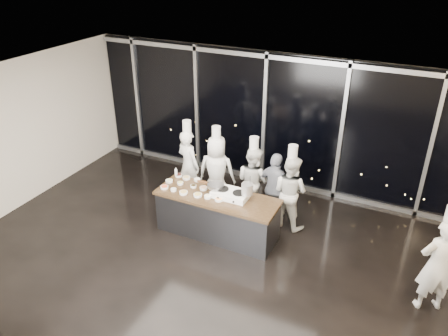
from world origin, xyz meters
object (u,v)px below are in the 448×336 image
object	(u,v)px
stove	(231,194)
chef_right	(290,191)
guest	(275,189)
stock_pot	(247,189)
chef_side	(438,264)
demo_counter	(217,215)
chef_far_left	(189,165)
frying_pan	(215,185)
chef_center	(253,180)
chef_left	(217,171)

from	to	relation	value
stove	chef_right	size ratio (longest dim) A/B	0.39
stove	guest	distance (m)	1.07
stock_pot	chef_side	bearing A→B (deg)	-6.82
chef_right	stove	bearing A→B (deg)	58.05
demo_counter	guest	world-z (taller)	guest
stock_pot	chef_right	world-z (taller)	chef_right
chef_far_left	guest	xyz separation A→B (m)	(2.08, -0.04, -0.08)
stock_pot	chef_right	xyz separation A→B (m)	(0.60, 0.84, -0.34)
stove	stock_pot	bearing A→B (deg)	2.53
frying_pan	chef_center	size ratio (longest dim) A/B	0.32
chef_right	chef_side	xyz separation A→B (m)	(2.81, -1.25, 0.06)
frying_pan	stock_pot	bearing A→B (deg)	0.88
frying_pan	guest	distance (m)	1.31
frying_pan	stock_pot	world-z (taller)	stock_pot
frying_pan	chef_side	xyz separation A→B (m)	(4.08, -0.40, -0.20)
guest	chef_side	world-z (taller)	chef_side
stove	stock_pot	size ratio (longest dim) A/B	3.22
chef_far_left	chef_right	world-z (taller)	chef_far_left
chef_left	chef_side	size ratio (longest dim) A/B	0.99
demo_counter	chef_center	distance (m)	1.16
stove	chef_right	bearing A→B (deg)	42.78
demo_counter	chef_center	size ratio (longest dim) A/B	1.37
guest	chef_side	size ratio (longest dim) A/B	0.81
frying_pan	stock_pot	size ratio (longest dim) A/B	2.59
chef_center	chef_far_left	bearing A→B (deg)	25.20
chef_right	demo_counter	bearing A→B (deg)	54.19
chef_left	chef_right	bearing A→B (deg)	166.05
chef_left	chef_right	distance (m)	1.70
chef_center	chef_side	size ratio (longest dim) A/B	0.93
stove	chef_left	distance (m)	1.19
demo_counter	frying_pan	bearing A→B (deg)	133.30
guest	chef_right	world-z (taller)	chef_right
chef_far_left	stove	bearing A→B (deg)	168.02
stock_pot	chef_side	xyz separation A→B (m)	(3.40, -0.41, -0.28)
chef_center	chef_right	size ratio (longest dim) A/B	0.98
stock_pot	chef_center	distance (m)	1.05
guest	stove	bearing A→B (deg)	69.44
guest	chef_right	xyz separation A→B (m)	(0.31, -0.00, 0.03)
chef_left	chef_right	world-z (taller)	chef_left
chef_far_left	guest	world-z (taller)	chef_far_left
stove	stock_pot	xyz separation A→B (m)	(0.34, 0.01, 0.19)
chef_far_left	chef_center	size ratio (longest dim) A/B	1.07
stove	chef_far_left	size ratio (longest dim) A/B	0.37
frying_pan	chef_left	xyz separation A→B (m)	(-0.42, 0.90, -0.22)
stock_pot	guest	world-z (taller)	guest
chef_far_left	chef_right	size ratio (longest dim) A/B	1.05
chef_side	demo_counter	bearing A→B (deg)	-31.81
demo_counter	chef_side	bearing A→B (deg)	-4.36
stove	chef_right	distance (m)	1.27
guest	chef_right	bearing A→B (deg)	-164.71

